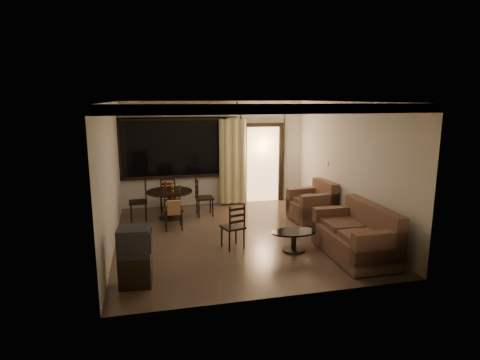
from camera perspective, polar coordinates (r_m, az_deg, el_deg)
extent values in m
plane|color=#7F6651|center=(8.60, -0.38, -7.93)|extent=(5.50, 5.50, 0.00)
plane|color=beige|center=(10.90, -3.62, 3.80)|extent=(5.00, 0.00, 5.00)
plane|color=beige|center=(5.66, 5.84, -3.59)|extent=(5.00, 0.00, 5.00)
plane|color=beige|center=(8.07, -17.98, 0.49)|extent=(0.00, 5.50, 5.50)
plane|color=beige|center=(9.12, 15.11, 1.88)|extent=(0.00, 5.50, 5.50)
plane|color=white|center=(8.11, -0.41, 11.06)|extent=(5.50, 5.50, 0.00)
cube|color=black|center=(10.73, -9.43, 4.48)|extent=(2.70, 0.04, 1.45)
cylinder|color=black|center=(10.58, -8.99, 8.77)|extent=(3.20, 0.03, 0.03)
cube|color=#FFC684|center=(11.22, 3.26, 2.21)|extent=(0.91, 0.03, 2.08)
cube|color=white|center=(10.05, 12.19, 2.32)|extent=(0.02, 0.18, 0.12)
cylinder|color=black|center=(8.11, -0.41, 10.64)|extent=(0.03, 0.03, 0.12)
cylinder|color=black|center=(8.11, -0.41, 10.00)|extent=(0.16, 0.16, 0.08)
cylinder|color=black|center=(9.81, -9.99, -1.63)|extent=(1.09, 1.09, 0.04)
cylinder|color=black|center=(9.88, -9.92, -3.47)|extent=(0.11, 0.11, 0.63)
cylinder|color=black|center=(9.97, -9.86, -5.26)|extent=(0.54, 0.54, 0.03)
cylinder|color=maroon|center=(9.82, -10.56, -0.86)|extent=(0.06, 0.06, 0.22)
cylinder|color=#C68D15|center=(9.74, -9.56, -1.04)|extent=(0.06, 0.06, 0.18)
cube|color=#2B7D25|center=(9.92, -8.90, -1.18)|extent=(0.14, 0.10, 0.05)
cube|color=black|center=(9.83, -14.30, -3.06)|extent=(0.43, 0.43, 0.04)
cube|color=black|center=(9.95, -5.06, -2.56)|extent=(0.43, 0.43, 0.04)
cube|color=black|center=(9.04, -9.51, -4.14)|extent=(0.43, 0.43, 0.04)
cube|color=#B1894C|center=(8.79, -9.40, -3.91)|extent=(0.28, 0.09, 0.32)
cube|color=black|center=(10.50, -10.25, -1.95)|extent=(0.43, 0.43, 0.04)
cube|color=black|center=(6.60, -14.61, -12.28)|extent=(0.52, 0.48, 0.50)
cube|color=black|center=(6.42, -14.83, -8.44)|extent=(0.52, 0.48, 0.44)
cube|color=black|center=(6.40, -12.60, -8.41)|extent=(0.05, 0.35, 0.30)
cube|color=#4A3022|center=(7.74, 15.93, -8.75)|extent=(0.94, 1.76, 0.44)
cube|color=#4A3022|center=(7.81, 18.39, -5.93)|extent=(0.22, 1.76, 0.71)
cube|color=#4A3022|center=(7.05, 19.12, -9.11)|extent=(0.93, 0.20, 0.55)
cube|color=#4A3022|center=(8.33, 13.42, -5.58)|extent=(0.93, 0.20, 0.55)
cube|color=#4A3022|center=(7.64, 15.67, -7.02)|extent=(0.66, 1.54, 0.13)
cube|color=#4A3022|center=(9.71, 10.10, -4.34)|extent=(0.99, 0.99, 0.43)
cube|color=#4A3022|center=(9.79, 12.00, -2.14)|extent=(0.29, 0.93, 0.70)
cube|color=#4A3022|center=(9.35, 11.18, -3.64)|extent=(0.93, 0.27, 0.54)
cube|color=#4A3022|center=(9.97, 9.18, -2.62)|extent=(0.93, 0.27, 0.54)
cube|color=#4A3022|center=(9.63, 9.87, -2.95)|extent=(0.70, 0.75, 0.13)
ellipsoid|color=navy|center=(9.60, 9.90, -2.29)|extent=(0.39, 0.32, 0.11)
ellipsoid|color=black|center=(7.76, 7.69, -7.34)|extent=(0.88, 0.53, 0.03)
cylinder|color=black|center=(7.82, 7.65, -8.63)|extent=(0.10, 0.10, 0.35)
cylinder|color=black|center=(7.88, 7.62, -9.80)|extent=(0.43, 0.43, 0.03)
cube|color=black|center=(7.82, -1.04, -6.69)|extent=(0.49, 0.49, 0.04)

